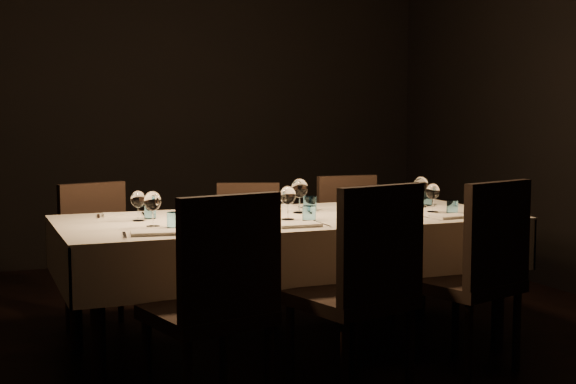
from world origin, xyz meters
name	(u,v)px	position (x,y,z in m)	size (l,w,h in m)	color
room	(288,84)	(0.00, 0.00, 1.50)	(5.01, 6.01, 3.01)	black
dining_table	(288,230)	(0.00, 0.00, 0.69)	(2.52, 1.12, 0.76)	black
chair_near_left	(216,297)	(-0.68, -0.86, 0.55)	(0.57, 0.57, 1.00)	black
place_setting_near_left	(158,215)	(-0.78, -0.22, 0.83)	(0.34, 0.41, 0.18)	silver
chair_near_center	(362,282)	(0.03, -0.85, 0.55)	(0.59, 0.59, 1.02)	black
place_setting_near_center	(296,208)	(-0.04, -0.22, 0.83)	(0.33, 0.41, 0.18)	silver
chair_near_right	(477,268)	(0.74, -0.74, 0.55)	(0.60, 0.60, 1.00)	black
place_setting_near_right	(443,203)	(0.87, -0.22, 0.83)	(0.31, 0.39, 0.17)	silver
chair_far_left	(101,250)	(-0.92, 0.81, 0.50)	(0.55, 0.55, 0.91)	black
place_setting_far_left	(136,207)	(-0.81, 0.22, 0.83)	(0.30, 0.39, 0.16)	silver
chair_far_center	(248,242)	(0.05, 0.84, 0.49)	(0.54, 0.54, 0.87)	black
place_setting_far_center	(294,198)	(0.13, 0.22, 0.84)	(0.36, 0.42, 0.20)	silver
chair_far_right	(353,235)	(0.79, 0.77, 0.50)	(0.45, 0.45, 0.91)	black
place_setting_far_right	(413,194)	(0.93, 0.22, 0.84)	(0.35, 0.41, 0.19)	silver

